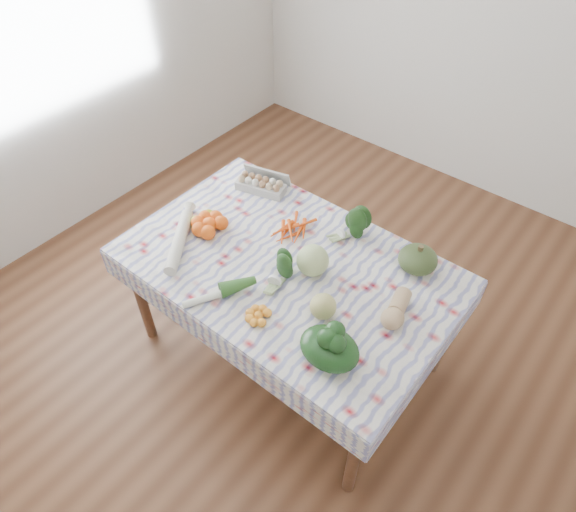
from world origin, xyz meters
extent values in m
plane|color=#54301C|center=(0.00, 0.00, 0.00)|extent=(4.50, 4.50, 0.00)
cube|color=silver|center=(0.00, 2.25, 1.40)|extent=(4.00, 0.04, 2.80)
cube|color=brown|center=(0.00, 0.00, 0.73)|extent=(1.60, 1.00, 0.04)
cylinder|color=brown|center=(-0.74, -0.44, 0.35)|extent=(0.06, 0.06, 0.71)
cylinder|color=brown|center=(0.74, -0.44, 0.35)|extent=(0.06, 0.06, 0.71)
cylinder|color=brown|center=(-0.74, 0.44, 0.35)|extent=(0.06, 0.06, 0.71)
cylinder|color=brown|center=(0.74, 0.44, 0.35)|extent=(0.06, 0.06, 0.71)
cube|color=white|center=(0.00, 0.00, 0.76)|extent=(1.66, 1.06, 0.01)
cube|color=#B6B6B0|center=(-0.50, 0.36, 0.80)|extent=(0.31, 0.19, 0.08)
cube|color=#F15010|center=(-0.12, 0.20, 0.78)|extent=(0.22, 0.20, 0.04)
ellipsoid|color=#1A3C14|center=(0.11, 0.37, 0.83)|extent=(0.20, 0.19, 0.14)
ellipsoid|color=#394B24|center=(0.51, 0.38, 0.83)|extent=(0.23, 0.23, 0.13)
sphere|color=#B3C97F|center=(0.13, 0.04, 0.84)|extent=(0.18, 0.18, 0.16)
ellipsoid|color=tan|center=(0.59, 0.06, 0.81)|extent=(0.15, 0.24, 0.10)
cube|color=#FD5A11|center=(-0.49, -0.07, 0.80)|extent=(0.25, 0.25, 0.08)
ellipsoid|color=#20471B|center=(0.03, -0.11, 0.82)|extent=(0.21, 0.21, 0.12)
cube|color=orange|center=(0.11, -0.35, 0.78)|extent=(0.18, 0.18, 0.04)
sphere|color=#C4BD6C|center=(0.33, -0.15, 0.82)|extent=(0.16, 0.16, 0.12)
ellipsoid|color=black|center=(0.48, -0.32, 0.82)|extent=(0.31, 0.27, 0.12)
cylinder|color=silver|center=(-0.52, -0.25, 0.79)|extent=(0.32, 0.41, 0.07)
cylinder|color=silver|center=(-0.12, -0.37, 0.78)|extent=(0.20, 0.33, 0.04)
camera|label=1|loc=(1.12, -1.39, 2.63)|focal=32.00mm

